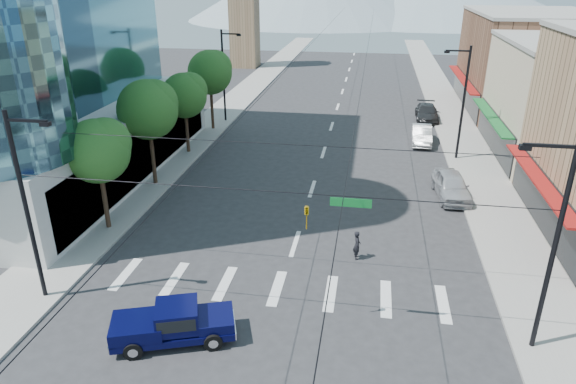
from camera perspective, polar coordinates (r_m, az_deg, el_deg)
name	(u,v)px	position (r m, az deg, el deg)	size (l,w,h in m)	color
ground	(275,307)	(24.01, -1.42, -12.67)	(160.00, 160.00, 0.00)	#28282B
sidewalk_left	(239,98)	(62.71, -5.49, 10.34)	(4.00, 120.00, 0.15)	gray
sidewalk_right	(445,106)	(61.26, 17.09, 9.12)	(4.00, 120.00, 0.15)	gray
shop_far	(528,64)	(61.92, 25.16, 12.79)	(12.00, 18.00, 10.00)	brown
tree_near	(100,149)	(30.58, -20.17, 4.54)	(3.65, 3.64, 6.71)	black
tree_midnear	(150,108)	(36.41, -15.10, 9.03)	(4.09, 4.09, 7.52)	black
tree_midfar	(186,94)	(42.84, -11.27, 10.64)	(3.65, 3.64, 6.71)	black
tree_far	(211,71)	(49.21, -8.50, 13.16)	(4.09, 4.09, 7.52)	black
signal_rig	(274,227)	(20.70, -1.54, -3.91)	(21.80, 0.20, 9.00)	black
lamp_pole_nw	(225,73)	(51.94, -7.05, 13.04)	(2.00, 0.25, 9.00)	black
lamp_pole_ne	(462,99)	(42.63, 18.78, 9.72)	(2.00, 0.25, 9.00)	black
pickup_truck	(173,323)	(22.16, -12.68, -14.01)	(5.31, 3.30, 1.70)	#070834
pedestrian	(357,245)	(27.48, 7.67, -5.86)	(0.58, 0.38, 1.60)	black
parked_car_near	(451,186)	(36.17, 17.70, 0.69)	(2.01, 5.00, 1.70)	#BBBCC1
parked_car_mid	(422,135)	(47.12, 14.62, 6.18)	(1.65, 4.74, 1.56)	beige
parked_car_far	(427,113)	(54.86, 15.19, 8.50)	(2.18, 5.37, 1.56)	#272729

